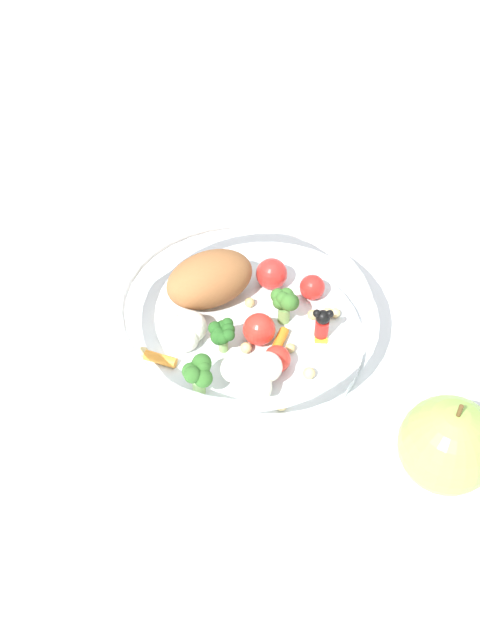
% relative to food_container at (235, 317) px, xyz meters
% --- Properties ---
extents(ground_plane, '(2.40, 2.40, 0.00)m').
position_rel_food_container_xyz_m(ground_plane, '(-0.01, -0.01, -0.03)').
color(ground_plane, white).
extents(food_container, '(0.24, 0.24, 0.06)m').
position_rel_food_container_xyz_m(food_container, '(0.00, 0.00, 0.00)').
color(food_container, white).
rests_on(food_container, ground_plane).
extents(loose_apple, '(0.08, 0.08, 0.09)m').
position_rel_food_container_xyz_m(loose_apple, '(-0.15, 0.17, 0.01)').
color(loose_apple, '#8CB74C').
rests_on(loose_apple, ground_plane).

